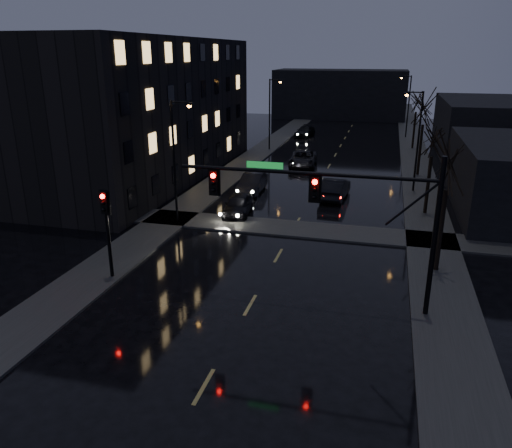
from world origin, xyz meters
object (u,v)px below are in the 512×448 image
Objects in this scene: oncoming_car_c at (303,159)px; lead_car at (335,188)px; oncoming_car_d at (305,131)px; oncoming_car_b at (252,183)px; oncoming_car_a at (238,204)px.

oncoming_car_c is 1.14× the size of lead_car.
lead_car is (7.16, -29.20, 0.09)m from oncoming_car_d.
oncoming_car_c is at bearing 77.08° from oncoming_car_b.
oncoming_car_c is at bearing 77.78° from oncoming_car_a.
lead_car is (6.69, -0.06, 0.04)m from oncoming_car_b.
lead_car reaches higher than oncoming_car_a.
oncoming_car_d is 1.00× the size of lead_car.
oncoming_car_d is at bearing 94.65° from oncoming_car_c.
oncoming_car_c is 1.14× the size of oncoming_car_d.
oncoming_car_c reaches higher than oncoming_car_b.
oncoming_car_b is (-0.58, 5.92, 0.03)m from oncoming_car_a.
oncoming_car_a is at bearing -100.30° from oncoming_car_c.
oncoming_car_b is at bearing -82.30° from oncoming_car_d.
oncoming_car_a is at bearing -81.51° from oncoming_car_d.
oncoming_car_b is at bearing 89.51° from oncoming_car_a.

